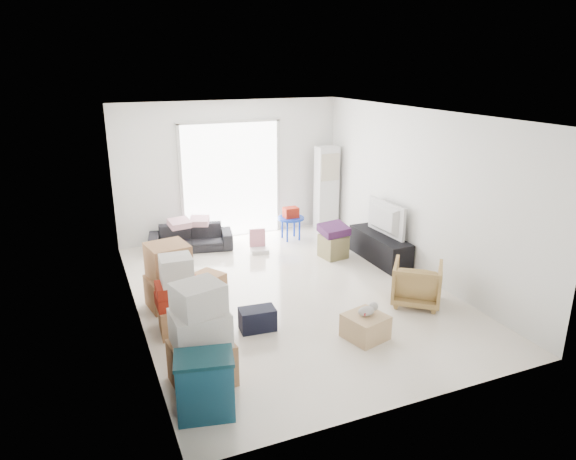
{
  "coord_description": "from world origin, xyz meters",
  "views": [
    {
      "loc": [
        -2.82,
        -6.65,
        3.36
      ],
      "look_at": [
        0.05,
        0.2,
        0.94
      ],
      "focal_mm": 32.0,
      "sensor_mm": 36.0,
      "label": 1
    }
  ],
  "objects_px": {
    "tv_console": "(380,247)",
    "armchair": "(417,281)",
    "kids_table": "(291,217)",
    "ac_tower": "(326,188)",
    "television": "(381,231)",
    "wood_crate": "(365,327)",
    "sofa": "(191,234)",
    "storage_bins": "(205,385)",
    "ottoman": "(333,246)"
  },
  "relations": [
    {
      "from": "ac_tower",
      "to": "tv_console",
      "type": "xyz_separation_m",
      "value": [
        0.05,
        -2.03,
        -0.63
      ]
    },
    {
      "from": "ac_tower",
      "to": "ottoman",
      "type": "relative_size",
      "value": 4.18
    },
    {
      "from": "ac_tower",
      "to": "television",
      "type": "xyz_separation_m",
      "value": [
        0.05,
        -2.03,
        -0.33
      ]
    },
    {
      "from": "sofa",
      "to": "armchair",
      "type": "relative_size",
      "value": 2.22
    },
    {
      "from": "sofa",
      "to": "storage_bins",
      "type": "xyz_separation_m",
      "value": [
        -0.93,
        -4.83,
        0.03
      ]
    },
    {
      "from": "ac_tower",
      "to": "wood_crate",
      "type": "xyz_separation_m",
      "value": [
        -1.6,
        -4.3,
        -0.72
      ]
    },
    {
      "from": "tv_console",
      "to": "television",
      "type": "distance_m",
      "value": 0.31
    },
    {
      "from": "storage_bins",
      "to": "armchair",
      "type": "bearing_deg",
      "value": 20.14
    },
    {
      "from": "television",
      "to": "kids_table",
      "type": "distance_m",
      "value": 1.96
    },
    {
      "from": "ottoman",
      "to": "kids_table",
      "type": "relative_size",
      "value": 0.64
    },
    {
      "from": "storage_bins",
      "to": "ottoman",
      "type": "distance_m",
      "value": 4.68
    },
    {
      "from": "tv_console",
      "to": "armchair",
      "type": "height_order",
      "value": "armchair"
    },
    {
      "from": "storage_bins",
      "to": "ottoman",
      "type": "height_order",
      "value": "storage_bins"
    },
    {
      "from": "armchair",
      "to": "wood_crate",
      "type": "xyz_separation_m",
      "value": [
        -1.21,
        -0.58,
        -0.19
      ]
    },
    {
      "from": "storage_bins",
      "to": "wood_crate",
      "type": "height_order",
      "value": "storage_bins"
    },
    {
      "from": "television",
      "to": "armchair",
      "type": "height_order",
      "value": "armchair"
    },
    {
      "from": "sofa",
      "to": "wood_crate",
      "type": "height_order",
      "value": "sofa"
    },
    {
      "from": "storage_bins",
      "to": "ottoman",
      "type": "bearing_deg",
      "value": 46.73
    },
    {
      "from": "kids_table",
      "to": "wood_crate",
      "type": "xyz_separation_m",
      "value": [
        -0.64,
        -3.94,
        -0.31
      ]
    },
    {
      "from": "television",
      "to": "wood_crate",
      "type": "relative_size",
      "value": 2.15
    },
    {
      "from": "kids_table",
      "to": "ac_tower",
      "type": "bearing_deg",
      "value": 20.32
    },
    {
      "from": "ac_tower",
      "to": "armchair",
      "type": "distance_m",
      "value": 3.77
    },
    {
      "from": "wood_crate",
      "to": "kids_table",
      "type": "bearing_deg",
      "value": 80.73
    },
    {
      "from": "ac_tower",
      "to": "television",
      "type": "bearing_deg",
      "value": -88.59
    },
    {
      "from": "armchair",
      "to": "ottoman",
      "type": "height_order",
      "value": "armchair"
    },
    {
      "from": "wood_crate",
      "to": "television",
      "type": "bearing_deg",
      "value": 53.93
    },
    {
      "from": "sofa",
      "to": "wood_crate",
      "type": "relative_size",
      "value": 3.25
    },
    {
      "from": "armchair",
      "to": "ottoman",
      "type": "bearing_deg",
      "value": -44.29
    },
    {
      "from": "ac_tower",
      "to": "storage_bins",
      "type": "xyz_separation_m",
      "value": [
        -3.85,
        -4.98,
        -0.54
      ]
    },
    {
      "from": "tv_console",
      "to": "storage_bins",
      "type": "relative_size",
      "value": 2.18
    },
    {
      "from": "ac_tower",
      "to": "sofa",
      "type": "bearing_deg",
      "value": -177.06
    },
    {
      "from": "television",
      "to": "sofa",
      "type": "distance_m",
      "value": 3.53
    },
    {
      "from": "tv_console",
      "to": "kids_table",
      "type": "relative_size",
      "value": 2.2
    },
    {
      "from": "ac_tower",
      "to": "storage_bins",
      "type": "relative_size",
      "value": 2.65
    },
    {
      "from": "sofa",
      "to": "kids_table",
      "type": "relative_size",
      "value": 2.35
    },
    {
      "from": "sofa",
      "to": "ottoman",
      "type": "relative_size",
      "value": 3.69
    },
    {
      "from": "tv_console",
      "to": "armchair",
      "type": "bearing_deg",
      "value": -104.75
    },
    {
      "from": "ottoman",
      "to": "ac_tower",
      "type": "bearing_deg",
      "value": 67.84
    },
    {
      "from": "ac_tower",
      "to": "kids_table",
      "type": "bearing_deg",
      "value": -159.68
    },
    {
      "from": "storage_bins",
      "to": "kids_table",
      "type": "relative_size",
      "value": 1.01
    },
    {
      "from": "tv_console",
      "to": "ac_tower",
      "type": "bearing_deg",
      "value": 91.41
    },
    {
      "from": "television",
      "to": "kids_table",
      "type": "relative_size",
      "value": 1.55
    },
    {
      "from": "television",
      "to": "armchair",
      "type": "relative_size",
      "value": 1.47
    },
    {
      "from": "ac_tower",
      "to": "sofa",
      "type": "xyz_separation_m",
      "value": [
        -2.92,
        -0.15,
        -0.57
      ]
    },
    {
      "from": "television",
      "to": "tv_console",
      "type": "bearing_deg",
      "value": -0.0
    },
    {
      "from": "ac_tower",
      "to": "kids_table",
      "type": "xyz_separation_m",
      "value": [
        -0.96,
        -0.35,
        -0.41
      ]
    },
    {
      "from": "ac_tower",
      "to": "armchair",
      "type": "relative_size",
      "value": 2.52
    },
    {
      "from": "sofa",
      "to": "wood_crate",
      "type": "distance_m",
      "value": 4.35
    },
    {
      "from": "tv_console",
      "to": "sofa",
      "type": "xyz_separation_m",
      "value": [
        -2.97,
        1.88,
        0.06
      ]
    },
    {
      "from": "ac_tower",
      "to": "sofa",
      "type": "relative_size",
      "value": 1.14
    }
  ]
}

